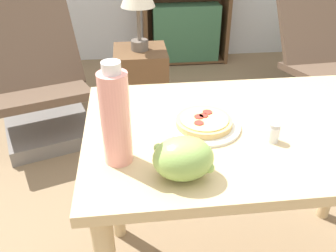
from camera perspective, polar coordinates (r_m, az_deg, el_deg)
The scene contains 8 objects.
dining_table at distance 1.28m, azimuth 14.50°, elevation -4.36°, with size 1.18×0.70×0.77m.
pizza_on_plate at distance 1.15m, azimuth 5.76°, elevation 0.43°, with size 0.24×0.24×0.04m.
grape_bunch at distance 0.92m, azimuth 2.49°, elevation -5.23°, with size 0.16×0.14×0.11m.
drink_bottle at distance 0.94m, azimuth -8.41°, elevation 1.35°, with size 0.08×0.08×0.29m.
salt_shaker at distance 1.12m, azimuth 16.62°, elevation -1.04°, with size 0.03×0.03×0.06m.
lounge_chair_near at distance 2.56m, azimuth -19.62°, elevation 4.43°, with size 0.79×0.91×0.88m.
lounge_chair_far at distance 3.05m, azimuth 23.21°, elevation 8.01°, with size 0.65×0.80×0.88m.
side_table at distance 2.45m, azimuth -4.24°, elevation 5.43°, with size 0.34×0.34×0.61m.
Camera 1 is at (-0.41, -1.05, 1.38)m, focal length 38.00 mm.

